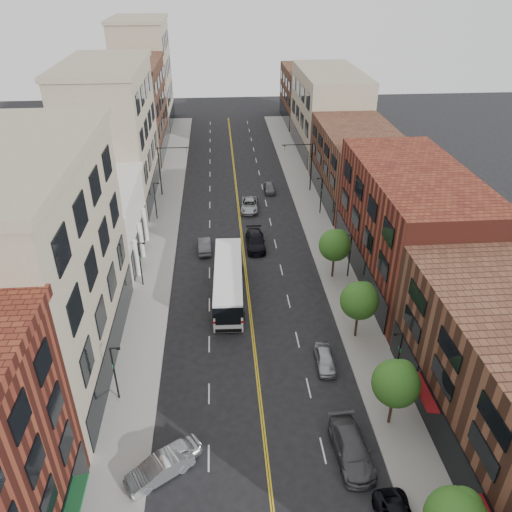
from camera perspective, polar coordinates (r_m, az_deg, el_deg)
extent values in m
plane|color=black|center=(36.16, 1.51, -24.20)|extent=(220.00, 220.00, 0.00)
cube|color=gray|center=(63.52, -10.74, 2.27)|extent=(4.00, 110.00, 0.15)
cube|color=gray|center=(64.30, 7.26, 2.94)|extent=(4.00, 110.00, 0.15)
cube|color=gray|center=(42.10, -23.96, -1.60)|extent=(10.00, 22.00, 18.00)
cube|color=silver|center=(59.52, -18.13, 3.47)|extent=(10.00, 14.00, 8.00)
cube|color=gray|center=(73.23, -16.12, 13.02)|extent=(10.00, 20.00, 18.00)
cube|color=#543121|center=(92.62, -13.88, 15.85)|extent=(10.00, 20.00, 15.00)
cube|color=gray|center=(109.52, -12.74, 19.49)|extent=(10.00, 16.00, 20.00)
cube|color=#582017|center=(54.21, 17.14, 3.31)|extent=(10.00, 22.00, 12.00)
cube|color=#543121|center=(72.86, 11.51, 10.18)|extent=(10.00, 20.00, 10.00)
cube|color=gray|center=(91.76, 8.26, 15.94)|extent=(10.00, 22.00, 14.00)
cube|color=#543121|center=(111.18, 6.03, 17.81)|extent=(10.00, 18.00, 11.00)
sphere|color=#245719|center=(31.68, 22.68, -24.90)|extent=(2.04, 2.04, 2.04)
cylinder|color=black|center=(39.28, 15.14, -16.62)|extent=(0.22, 0.22, 2.50)
sphere|color=#245719|center=(37.43, 15.69, -13.84)|extent=(3.40, 3.40, 3.40)
sphere|color=#245719|center=(37.52, 16.35, -12.77)|extent=(2.04, 2.04, 2.04)
cylinder|color=black|center=(46.24, 11.39, -7.69)|extent=(0.22, 0.22, 2.50)
sphere|color=#245719|center=(44.69, 11.73, -5.01)|extent=(3.40, 3.40, 3.40)
sphere|color=#245719|center=(44.85, 12.29, -4.15)|extent=(2.04, 2.04, 2.04)
cylinder|color=black|center=(54.17, 8.79, -1.20)|extent=(0.22, 0.22, 2.50)
sphere|color=#245719|center=(52.85, 9.01, 1.24)|extent=(3.40, 3.40, 3.40)
sphere|color=#245719|center=(53.06, 9.49, 1.95)|extent=(2.04, 2.04, 2.04)
cylinder|color=black|center=(40.27, -15.84, -12.82)|extent=(0.14, 0.14, 5.00)
cylinder|color=black|center=(38.57, -15.85, -10.10)|extent=(0.70, 0.10, 0.10)
cube|color=black|center=(38.55, -15.47, -10.16)|extent=(0.28, 0.14, 0.14)
cube|color=#19592D|center=(39.67, -16.03, -11.87)|extent=(0.04, 0.55, 0.35)
cylinder|color=black|center=(52.91, -13.07, -0.93)|extent=(0.14, 0.14, 5.00)
cylinder|color=black|center=(51.63, -13.01, 1.45)|extent=(0.70, 0.10, 0.10)
cube|color=black|center=(51.61, -12.73, 1.42)|extent=(0.28, 0.14, 0.14)
cube|color=#19592D|center=(52.45, -13.19, -0.09)|extent=(0.04, 0.55, 0.35)
cylinder|color=black|center=(67.00, -11.44, 6.18)|extent=(0.14, 0.14, 5.00)
cylinder|color=black|center=(65.99, -11.36, 8.18)|extent=(0.70, 0.10, 0.10)
cube|color=black|center=(65.98, -11.13, 8.15)|extent=(0.28, 0.14, 0.14)
cube|color=#19592D|center=(66.64, -11.52, 6.89)|extent=(0.04, 0.55, 0.35)
cylinder|color=black|center=(41.61, 15.95, -11.18)|extent=(0.14, 0.14, 5.00)
cylinder|color=black|center=(39.93, 15.97, -8.54)|extent=(0.70, 0.10, 0.10)
cube|color=black|center=(39.88, 15.62, -8.62)|extent=(0.28, 0.14, 0.14)
cube|color=#19592D|center=(41.04, 16.12, -10.24)|extent=(0.04, 0.55, 0.35)
cylinder|color=black|center=(53.93, 10.65, 0.01)|extent=(0.14, 0.14, 5.00)
cylinder|color=black|center=(52.65, 10.54, 2.34)|extent=(0.70, 0.10, 0.10)
cube|color=black|center=(52.61, 10.27, 2.28)|extent=(0.28, 0.14, 0.14)
cube|color=#19592D|center=(53.49, 10.74, 0.84)|extent=(0.04, 0.55, 0.35)
cylinder|color=black|center=(67.81, 7.44, 6.85)|extent=(0.14, 0.14, 5.00)
cylinder|color=black|center=(66.79, 7.29, 8.81)|extent=(0.70, 0.10, 0.10)
cube|color=black|center=(66.76, 7.07, 8.77)|extent=(0.28, 0.14, 0.14)
cube|color=#19592D|center=(67.46, 7.49, 7.55)|extent=(0.04, 0.55, 0.35)
cylinder|color=black|center=(73.94, -10.93, 9.50)|extent=(0.18, 0.18, 7.20)
cylinder|color=black|center=(72.60, -9.44, 12.10)|extent=(4.40, 0.12, 0.12)
imported|color=black|center=(72.59, -7.97, 11.88)|extent=(0.15, 0.18, 0.90)
cylinder|color=black|center=(74.68, 6.32, 10.08)|extent=(0.18, 0.18, 7.20)
cylinder|color=black|center=(73.21, 4.74, 12.56)|extent=(4.40, 0.12, 0.12)
imported|color=black|center=(73.07, 3.30, 12.25)|extent=(0.15, 0.18, 0.90)
cube|color=white|center=(50.59, -3.17, -2.89)|extent=(3.16, 12.70, 3.05)
cube|color=black|center=(50.19, -3.20, -2.19)|extent=(3.21, 12.75, 1.10)
cube|color=#AF0C10|center=(50.77, -3.16, -3.19)|extent=(3.21, 12.75, 0.23)
cube|color=black|center=(45.27, -3.22, -7.01)|extent=(2.31, 0.14, 1.68)
cylinder|color=black|center=(47.92, -4.82, -6.92)|extent=(0.33, 1.02, 1.01)
cylinder|color=black|center=(47.86, -1.48, -6.85)|extent=(0.33, 1.02, 1.01)
cylinder|color=black|center=(54.84, -4.57, -1.59)|extent=(0.33, 1.02, 1.01)
cylinder|color=black|center=(54.79, -1.67, -1.52)|extent=(0.33, 1.02, 1.01)
imported|color=#AFB3B7|center=(36.76, -9.75, -21.65)|extent=(4.58, 3.74, 1.47)
imported|color=#ACB0B4|center=(36.27, -10.99, -22.76)|extent=(4.73, 3.80, 1.51)
imported|color=#434246|center=(37.18, 10.86, -20.81)|extent=(2.61, 5.71, 1.62)
imported|color=#A2A5AA|center=(43.37, 7.89, -11.59)|extent=(1.69, 3.93, 1.32)
imported|color=#4D4D52|center=(59.28, -5.90, 1.18)|extent=(1.61, 4.19, 1.36)
imported|color=black|center=(59.73, -0.08, 1.72)|extent=(2.25, 5.50, 1.60)
imported|color=#9A9EA1|center=(69.19, -0.75, 5.84)|extent=(2.78, 5.27, 1.41)
imported|color=#57585D|center=(75.00, 1.55, 7.80)|extent=(1.55, 3.81, 1.30)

